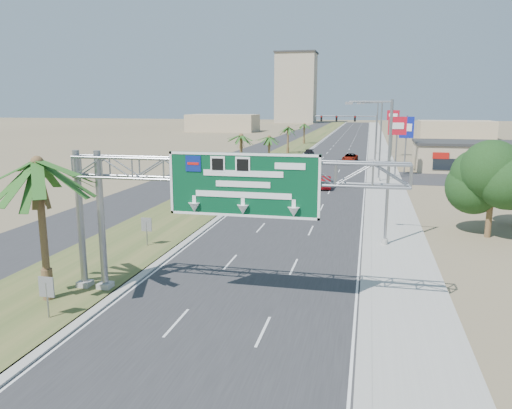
{
  "coord_description": "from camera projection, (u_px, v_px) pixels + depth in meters",
  "views": [
    {
      "loc": [
        6.13,
        -12.69,
        9.71
      ],
      "look_at": [
        0.13,
        13.87,
        4.2
      ],
      "focal_mm": 35.0,
      "sensor_mm": 36.0,
      "label": 1
    }
  ],
  "objects": [
    {
      "name": "pole_sign_red_far",
      "position": [
        393.0,
        119.0,
        91.41
      ],
      "size": [
        2.2,
        0.86,
        8.75
      ],
      "color": "gray",
      "rests_on": "ground"
    },
    {
      "name": "palm_row_b",
      "position": [
        199.0,
        156.0,
        47.05
      ],
      "size": [
        3.99,
        3.99,
        5.95
      ],
      "color": "brown",
      "rests_on": "ground"
    },
    {
      "name": "car_right_lane",
      "position": [
        350.0,
        158.0,
        85.08
      ],
      "size": [
        2.67,
        5.03,
        1.35
      ],
      "primitive_type": "imported",
      "rotation": [
        0.0,
        0.0,
        -0.09
      ],
      "color": "gray",
      "rests_on": "ground"
    },
    {
      "name": "store_building",
      "position": [
        479.0,
        157.0,
        73.32
      ],
      "size": [
        18.0,
        10.0,
        4.0
      ],
      "primitive_type": "cube",
      "color": "tan",
      "rests_on": "ground"
    },
    {
      "name": "car_mid_lane",
      "position": [
        324.0,
        183.0,
        58.11
      ],
      "size": [
        1.88,
        4.34,
        1.39
      ],
      "primitive_type": "imported",
      "rotation": [
        0.0,
        0.0,
        0.1
      ],
      "color": "maroon",
      "rests_on": "ground"
    },
    {
      "name": "streetlight_near",
      "position": [
        385.0,
        179.0,
        33.9
      ],
      "size": [
        3.27,
        0.44,
        10.0
      ],
      "color": "gray",
      "rests_on": "ground"
    },
    {
      "name": "car_left_lane",
      "position": [
        251.0,
        198.0,
        47.98
      ],
      "size": [
        2.41,
        4.99,
        1.64
      ],
      "primitive_type": "imported",
      "rotation": [
        0.0,
        0.0,
        -0.1
      ],
      "color": "black",
      "rests_on": "ground"
    },
    {
      "name": "palm_row_e",
      "position": [
        288.0,
        128.0,
        97.68
      ],
      "size": [
        3.99,
        3.99,
        6.15
      ],
      "color": "brown",
      "rests_on": "ground"
    },
    {
      "name": "sidewalk_right",
      "position": [
        379.0,
        145.0,
        118.69
      ],
      "size": [
        4.0,
        300.0,
        0.1
      ],
      "primitive_type": "cube",
      "color": "#9E9B93",
      "rests_on": "ground"
    },
    {
      "name": "pole_sign_red_near",
      "position": [
        397.0,
        129.0,
        66.33
      ],
      "size": [
        2.42,
        0.69,
        8.24
      ],
      "color": "gray",
      "rests_on": "ground"
    },
    {
      "name": "palm_row_c",
      "position": [
        241.0,
        137.0,
        62.2
      ],
      "size": [
        3.99,
        3.99,
        6.75
      ],
      "color": "brown",
      "rests_on": "ground"
    },
    {
      "name": "pole_sign_blue",
      "position": [
        407.0,
        130.0,
        70.51
      ],
      "size": [
        2.02,
        0.47,
        8.14
      ],
      "color": "gray",
      "rests_on": "ground"
    },
    {
      "name": "median_grass",
      "position": [
        302.0,
        144.0,
        122.69
      ],
      "size": [
        7.0,
        300.0,
        0.12
      ],
      "primitive_type": "cube",
      "color": "#394F23",
      "rests_on": "ground"
    },
    {
      "name": "building_distant_right",
      "position": [
        455.0,
        130.0,
        142.24
      ],
      "size": [
        20.0,
        12.0,
        5.0
      ],
      "primitive_type": "cube",
      "color": "tan",
      "rests_on": "ground"
    },
    {
      "name": "building_distant_left",
      "position": [
        223.0,
        123.0,
        177.47
      ],
      "size": [
        24.0,
        14.0,
        6.0
      ],
      "primitive_type": "cube",
      "color": "tan",
      "rests_on": "ground"
    },
    {
      "name": "tower_distant",
      "position": [
        296.0,
        88.0,
        257.83
      ],
      "size": [
        20.0,
        16.0,
        35.0
      ],
      "primitive_type": "cube",
      "color": "tan",
      "rests_on": "ground"
    },
    {
      "name": "palm_row_f",
      "position": [
        304.0,
        125.0,
        121.66
      ],
      "size": [
        3.99,
        3.99,
        5.75
      ],
      "color": "brown",
      "rests_on": "ground"
    },
    {
      "name": "palm_near",
      "position": [
        37.0,
        163.0,
        23.64
      ],
      "size": [
        5.7,
        5.7,
        8.35
      ],
      "color": "brown",
      "rests_on": "ground"
    },
    {
      "name": "signal_mast",
      "position": [
        363.0,
        134.0,
        82.11
      ],
      "size": [
        10.28,
        0.71,
        8.0
      ],
      "color": "gray",
      "rests_on": "ground"
    },
    {
      "name": "median_signback_b",
      "position": [
        147.0,
        227.0,
        34.13
      ],
      "size": [
        0.75,
        0.08,
        2.08
      ],
      "color": "gray",
      "rests_on": "ground"
    },
    {
      "name": "palm_row_d",
      "position": [
        269.0,
        138.0,
        79.65
      ],
      "size": [
        3.99,
        3.99,
        5.45
      ],
      "color": "brown",
      "rests_on": "ground"
    },
    {
      "name": "oak_near",
      "position": [
        493.0,
        177.0,
        36.09
      ],
      "size": [
        4.5,
        4.5,
        6.8
      ],
      "color": "brown",
      "rests_on": "ground"
    },
    {
      "name": "median_signback_a",
      "position": [
        47.0,
        290.0,
        22.51
      ],
      "size": [
        0.75,
        0.08,
        2.08
      ],
      "color": "gray",
      "rests_on": "ground"
    },
    {
      "name": "opposing_road",
      "position": [
        274.0,
        143.0,
        124.21
      ],
      "size": [
        8.0,
        300.0,
        0.02
      ],
      "primitive_type": "cube",
      "color": "#28282B",
      "rests_on": "ground"
    },
    {
      "name": "streetlight_far",
      "position": [
        376.0,
        130.0,
        97.0
      ],
      "size": [
        3.27,
        0.44,
        10.0
      ],
      "color": "gray",
      "rests_on": "ground"
    },
    {
      "name": "streetlight_mid",
      "position": [
        379.0,
        144.0,
        62.58
      ],
      "size": [
        3.27,
        0.44,
        10.0
      ],
      "color": "gray",
      "rests_on": "ground"
    },
    {
      "name": "car_far",
      "position": [
        309.0,
        154.0,
        92.1
      ],
      "size": [
        2.29,
        4.8,
        1.35
      ],
      "primitive_type": "imported",
      "rotation": [
        0.0,
        0.0,
        0.09
      ],
      "color": "black",
      "rests_on": "ground"
    },
    {
      "name": "road",
      "position": [
        343.0,
        145.0,
        120.54
      ],
      "size": [
        12.0,
        300.0,
        0.02
      ],
      "primitive_type": "cube",
      "color": "#28282B",
      "rests_on": "ground"
    },
    {
      "name": "sign_gantry",
      "position": [
        214.0,
        181.0,
        23.9
      ],
      "size": [
        16.75,
        1.24,
        7.5
      ],
      "color": "gray",
      "rests_on": "ground"
    }
  ]
}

